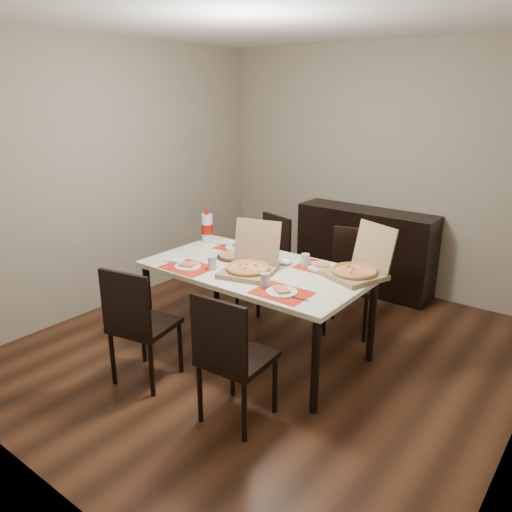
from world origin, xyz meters
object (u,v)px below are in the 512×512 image
(pizza_box_center, at_px, (250,266))
(dip_bowl, at_px, (285,263))
(dining_table, at_px, (256,275))
(chair_far_right, at_px, (352,276))
(chair_near_right, at_px, (231,354))
(sideboard, at_px, (365,250))
(chair_far_left, at_px, (267,258))
(chair_near_left, at_px, (138,321))
(soda_bottle, at_px, (207,228))

(pizza_box_center, xyz_separation_m, dip_bowl, (0.11, 0.34, -0.05))
(dining_table, relative_size, chair_far_right, 1.94)
(chair_near_right, bearing_deg, sideboard, 97.89)
(chair_far_left, bearing_deg, chair_far_right, 3.37)
(sideboard, distance_m, pizza_box_center, 2.01)
(sideboard, distance_m, dining_table, 1.86)
(dining_table, height_order, pizza_box_center, pizza_box_center)
(chair_near_left, relative_size, soda_bottle, 2.90)
(sideboard, height_order, pizza_box_center, pizza_box_center)
(chair_far_left, relative_size, soda_bottle, 2.90)
(chair_far_left, distance_m, chair_far_right, 0.92)
(sideboard, xyz_separation_m, pizza_box_center, (-0.05, -1.97, 0.36))
(chair_near_left, bearing_deg, soda_bottle, 109.05)
(dining_table, bearing_deg, chair_far_left, 120.71)
(chair_near_right, relative_size, chair_far_left, 1.00)
(chair_near_right, bearing_deg, chair_far_left, 119.35)
(chair_near_right, xyz_separation_m, chair_far_left, (-0.96, 1.71, 0.00))
(chair_far_right, xyz_separation_m, pizza_box_center, (-0.39, -1.01, 0.30))
(chair_near_left, relative_size, pizza_box_center, 1.82)
(sideboard, xyz_separation_m, chair_near_right, (0.38, -2.72, 0.06))
(dip_bowl, bearing_deg, chair_near_right, -73.31)
(chair_near_right, bearing_deg, pizza_box_center, 120.03)
(soda_bottle, bearing_deg, pizza_box_center, -26.59)
(chair_far_right, height_order, dip_bowl, chair_far_right)
(chair_near_left, relative_size, chair_near_right, 1.00)
(dip_bowl, height_order, soda_bottle, soda_bottle)
(sideboard, distance_m, chair_far_right, 1.02)
(chair_far_left, bearing_deg, sideboard, 60.15)
(chair_near_left, xyz_separation_m, chair_near_right, (0.85, 0.05, 0.00))
(chair_far_right, relative_size, dip_bowl, 8.64)
(sideboard, height_order, chair_far_left, chair_far_left)
(chair_far_left, xyz_separation_m, dip_bowl, (0.63, -0.62, 0.25))
(chair_far_left, relative_size, chair_far_right, 1.00)
(dining_table, distance_m, dip_bowl, 0.27)
(sideboard, distance_m, chair_near_right, 2.75)
(pizza_box_center, bearing_deg, sideboard, 88.41)
(dip_bowl, distance_m, soda_bottle, 0.95)
(chair_near_left, bearing_deg, pizza_box_center, 62.31)
(chair_near_right, bearing_deg, chair_far_right, 91.45)
(chair_near_right, relative_size, dip_bowl, 8.64)
(chair_near_left, distance_m, pizza_box_center, 0.94)
(chair_near_left, distance_m, chair_far_right, 1.98)
(chair_near_left, relative_size, chair_far_left, 1.00)
(chair_near_right, xyz_separation_m, pizza_box_center, (-0.43, 0.75, 0.30))
(pizza_box_center, bearing_deg, chair_near_left, -117.69)
(chair_far_left, bearing_deg, soda_bottle, -119.59)
(chair_near_right, distance_m, soda_bottle, 1.76)
(chair_near_right, distance_m, chair_far_left, 1.96)
(dining_table, distance_m, soda_bottle, 0.88)
(sideboard, relative_size, dip_bowl, 13.94)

